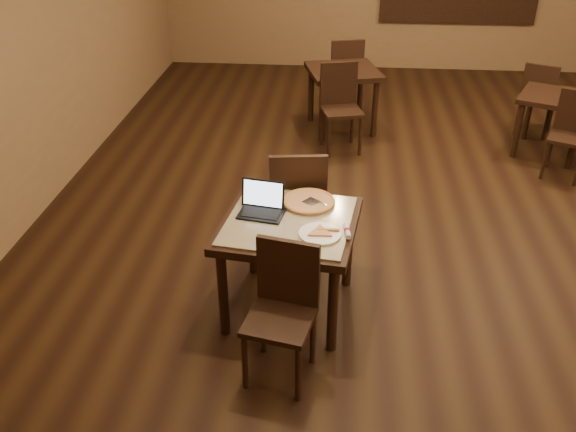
# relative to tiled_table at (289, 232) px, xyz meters

# --- Properties ---
(ground) EXTENTS (10.00, 10.00, 0.00)m
(ground) POSITION_rel_tiled_table_xyz_m (1.53, 1.18, -0.66)
(ground) COLOR black
(ground) RESTS_ON ground
(wall_left) EXTENTS (0.02, 10.00, 3.00)m
(wall_left) POSITION_rel_tiled_table_xyz_m (-2.47, 1.18, 0.84)
(wall_left) COLOR brown
(wall_left) RESTS_ON ground
(tiled_table) EXTENTS (1.03, 1.03, 0.76)m
(tiled_table) POSITION_rel_tiled_table_xyz_m (0.00, 0.00, 0.00)
(tiled_table) COLOR black
(tiled_table) RESTS_ON ground
(chair_main_near) EXTENTS (0.48, 0.48, 0.93)m
(chair_main_near) POSITION_rel_tiled_table_xyz_m (0.02, -0.62, -0.14)
(chair_main_near) COLOR black
(chair_main_near) RESTS_ON ground
(chair_main_far) EXTENTS (0.50, 0.50, 1.02)m
(chair_main_far) POSITION_rel_tiled_table_xyz_m (0.01, 0.61, -0.09)
(chair_main_far) COLOR black
(chair_main_far) RESTS_ON ground
(laptop) EXTENTS (0.34, 0.29, 0.21)m
(laptop) POSITION_rel_tiled_table_xyz_m (-0.20, 0.10, 0.16)
(laptop) COLOR black
(laptop) RESTS_ON tiled_table
(plate) EXTENTS (0.28, 0.28, 0.02)m
(plate) POSITION_rel_tiled_table_xyz_m (0.22, -0.18, 0.11)
(plate) COLOR white
(plate) RESTS_ON tiled_table
(pizza_slice) EXTENTS (0.19, 0.19, 0.02)m
(pizza_slice) POSITION_rel_tiled_table_xyz_m (0.22, -0.18, 0.13)
(pizza_slice) COLOR beige
(pizza_slice) RESTS_ON plate
(pizza_pan) EXTENTS (0.39, 0.39, 0.01)m
(pizza_pan) POSITION_rel_tiled_table_xyz_m (0.12, 0.24, 0.11)
(pizza_pan) COLOR silver
(pizza_pan) RESTS_ON tiled_table
(pizza_whole) EXTENTS (0.38, 0.38, 0.03)m
(pizza_whole) POSITION_rel_tiled_table_xyz_m (0.12, 0.24, 0.12)
(pizza_whole) COLOR beige
(pizza_whole) RESTS_ON pizza_pan
(spatula) EXTENTS (0.25, 0.23, 0.01)m
(spatula) POSITION_rel_tiled_table_xyz_m (0.14, 0.22, 0.13)
(spatula) COLOR silver
(spatula) RESTS_ON pizza_whole
(napkin_roll) EXTENTS (0.05, 0.16, 0.04)m
(napkin_roll) POSITION_rel_tiled_table_xyz_m (0.40, -0.14, 0.12)
(napkin_roll) COLOR white
(napkin_roll) RESTS_ON tiled_table
(other_table_a) EXTENTS (0.97, 0.97, 0.69)m
(other_table_a) POSITION_rel_tiled_table_xyz_m (2.68, 3.02, -0.09)
(other_table_a) COLOR black
(other_table_a) RESTS_ON ground
(other_table_a_chair_near) EXTENTS (0.51, 0.51, 0.89)m
(other_table_a_chair_near) POSITION_rel_tiled_table_xyz_m (2.71, 2.50, -0.16)
(other_table_a_chair_near) COLOR black
(other_table_a_chair_near) RESTS_ON ground
(other_table_a_chair_far) EXTENTS (0.51, 0.51, 0.89)m
(other_table_a_chair_far) POSITION_rel_tiled_table_xyz_m (2.65, 3.55, -0.16)
(other_table_a_chair_far) COLOR black
(other_table_a_chair_far) RESTS_ON ground
(other_table_b) EXTENTS (0.98, 0.98, 0.75)m
(other_table_b) POSITION_rel_tiled_table_xyz_m (0.34, 3.56, -0.03)
(other_table_b) COLOR black
(other_table_b) RESTS_ON ground
(other_table_b_chair_near) EXTENTS (0.51, 0.51, 0.97)m
(other_table_b_chair_near) POSITION_rel_tiled_table_xyz_m (0.32, 2.99, -0.11)
(other_table_b_chair_near) COLOR black
(other_table_b_chair_near) RESTS_ON ground
(other_table_b_chair_far) EXTENTS (0.51, 0.51, 0.97)m
(other_table_b_chair_far) POSITION_rel_tiled_table_xyz_m (0.36, 4.12, -0.11)
(other_table_b_chair_far) COLOR black
(other_table_b_chair_far) RESTS_ON ground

